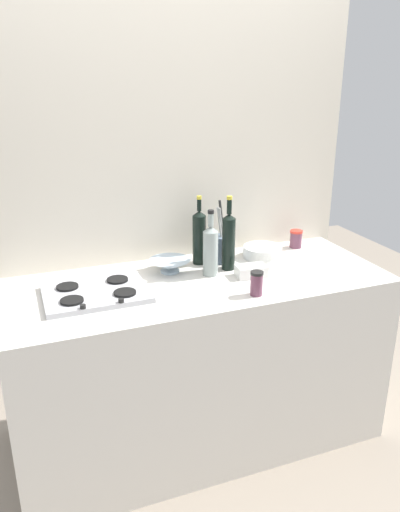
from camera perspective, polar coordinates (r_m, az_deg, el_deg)
ground_plane at (r=2.84m, az=-0.00°, el=-19.67°), size 6.00×6.00×0.00m
counter_block at (r=2.58m, az=-0.00°, el=-11.98°), size 1.80×0.70×0.90m
backsplash_panel at (r=2.63m, az=-2.96°, el=4.64°), size 1.90×0.06×2.23m
stovetop_hob at (r=2.24m, az=-11.73°, el=-4.12°), size 0.45×0.34×0.04m
plate_stack at (r=2.66m, az=7.07°, el=0.48°), size 0.20×0.21×0.06m
wine_bottle_leftmost at (r=2.52m, az=-0.09°, el=2.23°), size 0.07×0.07×0.35m
wine_bottle_mid_left at (r=2.38m, az=1.20°, el=0.73°), size 0.07×0.07×0.32m
wine_bottle_mid_right at (r=2.45m, az=3.27°, el=1.78°), size 0.06×0.06×0.37m
mixing_bowl at (r=2.45m, az=-3.44°, el=-1.04°), size 0.20×0.20×0.06m
butter_dish at (r=2.41m, az=5.83°, el=-1.69°), size 0.15×0.11×0.05m
utensil_crock at (r=2.57m, az=2.47°, el=0.95°), size 0.10×0.10×0.33m
condiment_jar_front at (r=2.83m, az=10.84°, el=1.93°), size 0.07×0.07×0.10m
condiment_jar_rear at (r=2.20m, az=6.44°, el=-3.10°), size 0.06×0.06×0.11m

